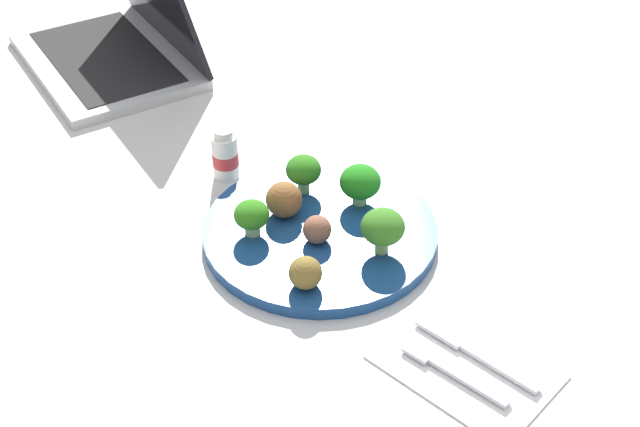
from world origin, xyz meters
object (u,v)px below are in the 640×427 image
fork (450,369)px  meatball_center (317,229)px  meatball_front_right (284,200)px  broccoli_floret_front_left (361,183)px  meatball_front_left (305,273)px  broccoli_floret_front_right (303,171)px  yogurt_bottle (225,156)px  broccoli_floret_center (252,216)px  laptop (118,40)px  knife (471,349)px  broccoli_floret_far_rim (383,228)px  plate (320,232)px  napkin (466,366)px

fork → meatball_center: bearing=-9.0°
meatball_front_right → fork: (-0.29, 0.04, -0.03)m
broccoli_floret_front_left → meatball_front_left: bearing=112.2°
broccoli_floret_front_right → yogurt_bottle: yogurt_bottle is taller
meatball_center → yogurt_bottle: 0.19m
broccoli_floret_center → laptop: laptop is taller
meatball_center → knife: bearing=-180.0°
broccoli_floret_far_rim → laptop: (0.62, -0.06, -0.01)m
plate → yogurt_bottle: bearing=0.1°
fork → yogurt_bottle: (0.42, -0.06, 0.02)m
broccoli_floret_front_left → laptop: size_ratio=0.14×
broccoli_floret_center → meatball_front_right: 0.05m
plate → broccoli_floret_far_rim: bearing=-166.4°
meatball_center → laptop: 0.56m
fork → broccoli_floret_front_right: bearing=-16.5°
plate → meatball_center: 0.04m
broccoli_floret_front_right → broccoli_floret_far_rim: 0.15m
fork → knife: (0.00, -0.04, -0.00)m
broccoli_floret_front_right → knife: 0.32m
broccoli_floret_front_right → meatball_front_left: size_ratio=1.35×
yogurt_bottle → knife: bearing=177.3°
plate → meatball_front_left: 0.11m
plate → meatball_front_left: meatball_front_left is taller
broccoli_floret_center → broccoli_floret_far_rim: broccoli_floret_far_rim is taller
broccoli_floret_front_left → broccoli_floret_center: size_ratio=1.16×
broccoli_floret_front_left → yogurt_bottle: 0.19m
meatball_front_left → napkin: (-0.19, -0.04, -0.03)m
broccoli_floret_front_right → broccoli_floret_far_rim: size_ratio=0.89×
broccoli_floret_front_right → laptop: size_ratio=0.14×
broccoli_floret_far_rim → yogurt_bottle: 0.26m
knife → fork: bearing=92.4°
broccoli_floret_front_right → knife: broccoli_floret_front_right is taller
fork → napkin: bearing=-109.8°
broccoli_floret_far_rim → napkin: (-0.17, 0.06, -0.05)m
broccoli_floret_center → napkin: (-0.30, -0.03, -0.04)m
yogurt_bottle → fork: bearing=172.4°
broccoli_floret_front_right → meatball_front_right: broccoli_floret_front_right is taller
broccoli_floret_center → napkin: bearing=-174.7°
broccoli_floret_far_rim → fork: (-0.16, 0.08, -0.04)m
broccoli_floret_front_left → meatball_front_right: size_ratio=1.17×
broccoli_floret_far_rim → knife: 0.17m
broccoli_floret_front_left → broccoli_floret_far_rim: bearing=148.9°
meatball_center → broccoli_floret_center: bearing=35.9°
plate → broccoli_floret_center: (0.05, 0.07, 0.03)m
meatball_center → knife: 0.23m
broccoli_floret_center → laptop: bearing=-16.3°
broccoli_floret_front_left → laptop: (0.54, -0.01, -0.01)m
plate → broccoli_floret_front_right: size_ratio=5.59×
broccoli_floret_front_left → napkin: bearing=157.1°
broccoli_floret_front_left → knife: 0.26m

